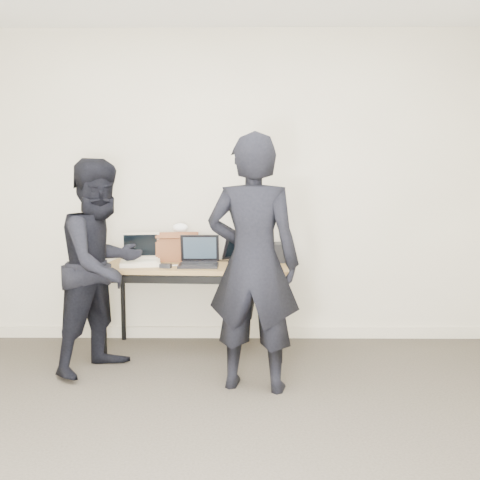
{
  "coord_description": "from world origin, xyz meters",
  "views": [
    {
      "loc": [
        0.13,
        -2.44,
        1.38
      ],
      "look_at": [
        0.1,
        1.6,
        0.95
      ],
      "focal_mm": 40.0,
      "sensor_mm": 36.0,
      "label": 1
    }
  ],
  "objects_px": {
    "laptop_center": "(199,259)",
    "person_observer": "(102,266)",
    "equipment_box": "(272,252)",
    "laptop_right": "(249,255)",
    "leather_satchel": "(177,246)",
    "person_typist": "(253,263)",
    "laptop_beige": "(140,258)",
    "desk": "(196,272)"
  },
  "relations": [
    {
      "from": "laptop_center",
      "to": "person_observer",
      "type": "distance_m",
      "value": 0.79
    },
    {
      "from": "equipment_box",
      "to": "laptop_right",
      "type": "bearing_deg",
      "value": -168.5
    },
    {
      "from": "leather_satchel",
      "to": "person_typist",
      "type": "distance_m",
      "value": 1.21
    },
    {
      "from": "leather_satchel",
      "to": "laptop_right",
      "type": "bearing_deg",
      "value": -16.03
    },
    {
      "from": "laptop_beige",
      "to": "leather_satchel",
      "type": "xyz_separation_m",
      "value": [
        0.27,
        0.22,
        0.08
      ]
    },
    {
      "from": "desk",
      "to": "person_typist",
      "type": "xyz_separation_m",
      "value": [
        0.46,
        -0.8,
        0.19
      ]
    },
    {
      "from": "laptop_center",
      "to": "laptop_beige",
      "type": "bearing_deg",
      "value": 173.84
    },
    {
      "from": "desk",
      "to": "laptop_beige",
      "type": "bearing_deg",
      "value": -177.33
    },
    {
      "from": "laptop_beige",
      "to": "desk",
      "type": "bearing_deg",
      "value": -10.64
    },
    {
      "from": "laptop_right",
      "to": "leather_satchel",
      "type": "distance_m",
      "value": 0.62
    },
    {
      "from": "laptop_beige",
      "to": "laptop_center",
      "type": "bearing_deg",
      "value": -15.87
    },
    {
      "from": "laptop_center",
      "to": "leather_satchel",
      "type": "relative_size",
      "value": 0.82
    },
    {
      "from": "laptop_beige",
      "to": "laptop_right",
      "type": "distance_m",
      "value": 0.9
    },
    {
      "from": "laptop_right",
      "to": "leather_satchel",
      "type": "bearing_deg",
      "value": 129.66
    },
    {
      "from": "desk",
      "to": "laptop_beige",
      "type": "distance_m",
      "value": 0.46
    },
    {
      "from": "laptop_center",
      "to": "person_observer",
      "type": "xyz_separation_m",
      "value": [
        -0.68,
        -0.4,
        0.0
      ]
    },
    {
      "from": "desk",
      "to": "leather_satchel",
      "type": "xyz_separation_m",
      "value": [
        -0.18,
        0.23,
        0.19
      ]
    },
    {
      "from": "desk",
      "to": "laptop_beige",
      "type": "height_order",
      "value": "laptop_beige"
    },
    {
      "from": "laptop_center",
      "to": "equipment_box",
      "type": "bearing_deg",
      "value": 21.42
    },
    {
      "from": "laptop_beige",
      "to": "laptop_center",
      "type": "height_order",
      "value": "laptop_beige"
    },
    {
      "from": "desk",
      "to": "leather_satchel",
      "type": "bearing_deg",
      "value": 131.51
    },
    {
      "from": "desk",
      "to": "laptop_center",
      "type": "relative_size",
      "value": 4.88
    },
    {
      "from": "laptop_right",
      "to": "leather_satchel",
      "type": "xyz_separation_m",
      "value": [
        -0.61,
        0.08,
        0.07
      ]
    },
    {
      "from": "laptop_right",
      "to": "person_typist",
      "type": "relative_size",
      "value": 0.28
    },
    {
      "from": "person_observer",
      "to": "laptop_center",
      "type": "bearing_deg",
      "value": -27.19
    },
    {
      "from": "laptop_beige",
      "to": "laptop_right",
      "type": "relative_size",
      "value": 0.76
    },
    {
      "from": "equipment_box",
      "to": "person_typist",
      "type": "bearing_deg",
      "value": -99.97
    },
    {
      "from": "equipment_box",
      "to": "person_observer",
      "type": "bearing_deg",
      "value": -153.47
    },
    {
      "from": "laptop_center",
      "to": "laptop_right",
      "type": "bearing_deg",
      "value": 25.92
    },
    {
      "from": "laptop_beige",
      "to": "person_typist",
      "type": "relative_size",
      "value": 0.21
    },
    {
      "from": "equipment_box",
      "to": "desk",
      "type": "bearing_deg",
      "value": -163.08
    },
    {
      "from": "person_typist",
      "to": "equipment_box",
      "type": "bearing_deg",
      "value": -88.56
    },
    {
      "from": "leather_satchel",
      "to": "equipment_box",
      "type": "distance_m",
      "value": 0.81
    },
    {
      "from": "person_observer",
      "to": "laptop_beige",
      "type": "bearing_deg",
      "value": 9.02
    },
    {
      "from": "laptop_beige",
      "to": "equipment_box",
      "type": "bearing_deg",
      "value": -0.13
    },
    {
      "from": "leather_satchel",
      "to": "desk",
      "type": "bearing_deg",
      "value": -60.91
    },
    {
      "from": "person_typist",
      "to": "person_observer",
      "type": "bearing_deg",
      "value": -6.38
    },
    {
      "from": "desk",
      "to": "laptop_center",
      "type": "bearing_deg",
      "value": -50.05
    },
    {
      "from": "leather_satchel",
      "to": "person_observer",
      "type": "bearing_deg",
      "value": -133.68
    },
    {
      "from": "laptop_center",
      "to": "person_observer",
      "type": "bearing_deg",
      "value": -149.62
    },
    {
      "from": "laptop_center",
      "to": "person_typist",
      "type": "xyz_separation_m",
      "value": [
        0.42,
        -0.75,
        0.08
      ]
    },
    {
      "from": "laptop_beige",
      "to": "leather_satchel",
      "type": "relative_size",
      "value": 0.95
    }
  ]
}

